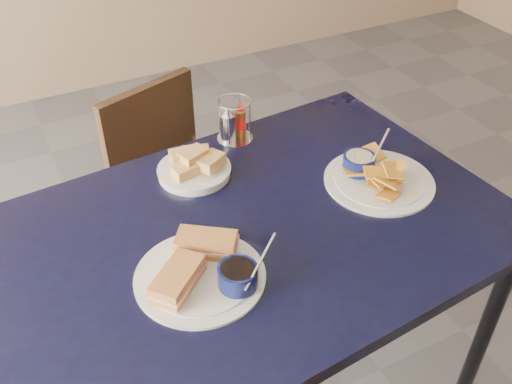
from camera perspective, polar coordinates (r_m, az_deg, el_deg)
name	(u,v)px	position (r m, az deg, el deg)	size (l,w,h in m)	color
dining_table	(253,244)	(1.48, -0.34, -5.18)	(1.36, 0.97, 0.75)	black
chair_far	(177,178)	(2.09, -7.93, 1.38)	(0.48, 0.48, 0.81)	black
sandwich_plate	(204,269)	(1.30, -5.27, -7.70)	(0.31, 0.30, 0.12)	white
plantain_plate	(373,175)	(1.61, 11.64, 1.68)	(0.30, 0.30, 0.12)	white
bread_basket	(194,167)	(1.60, -6.20, 2.55)	(0.20, 0.20, 0.08)	white
condiment_caddy	(233,124)	(1.73, -2.31, 6.85)	(0.11, 0.11, 0.14)	silver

